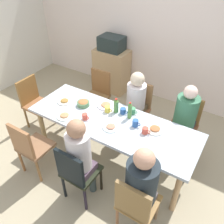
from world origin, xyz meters
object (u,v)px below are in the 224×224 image
at_px(person_3, 185,115).
at_px(cup_2, 123,111).
at_px(chair_3, 184,122).
at_px(plate_0, 65,101).
at_px(bottle_0, 116,106).
at_px(chair_6, 34,100).
at_px(cup_1, 145,131).
at_px(dining_table, 112,125).
at_px(chair_0, 98,92).
at_px(chair_2, 136,204).
at_px(person_1, 136,99).
at_px(chair_4, 30,146).
at_px(bottle_1, 130,111).
at_px(chair_1, 137,106).
at_px(cup_5, 108,109).
at_px(bowl_0, 83,103).
at_px(cup_3, 136,123).
at_px(microwave, 112,43).
at_px(person_5, 80,154).
at_px(plate_1, 111,127).
at_px(side_cabinet, 112,70).
at_px(plate_2, 106,105).
at_px(plate_4, 155,129).
at_px(plate_3, 65,116).
at_px(cup_0, 85,117).
at_px(cup_4, 132,111).
at_px(person_2, 141,184).

xyz_separation_m(person_3, cup_2, (-0.75, -0.48, 0.08)).
bearing_deg(chair_3, plate_0, -154.16).
bearing_deg(person_3, bottle_0, -149.48).
relative_size(chair_6, bottle_0, 4.01).
bearing_deg(cup_1, dining_table, -178.27).
xyz_separation_m(chair_0, chair_2, (1.58, -1.58, 0.00)).
distance_m(person_1, chair_2, 1.70).
bearing_deg(cup_2, bottle_0, -167.73).
bearing_deg(person_1, chair_4, -117.93).
bearing_deg(person_1, plate_0, -140.29).
bearing_deg(chair_2, bottle_1, 122.54).
bearing_deg(chair_1, cup_5, -103.91).
xyz_separation_m(chair_0, bowl_0, (0.24, -0.71, 0.28)).
distance_m(chair_6, bottle_1, 1.78).
xyz_separation_m(chair_6, plate_0, (0.72, 0.00, 0.25)).
xyz_separation_m(bowl_0, cup_3, (0.87, -0.01, 0.01)).
xyz_separation_m(chair_2, microwave, (-1.88, 2.53, 0.53)).
distance_m(person_5, bottle_0, 0.91).
bearing_deg(plate_1, chair_4, -142.28).
relative_size(chair_4, cup_2, 7.76).
xyz_separation_m(chair_6, cup_1, (2.05, 0.01, 0.28)).
bearing_deg(person_5, cup_3, 67.64).
distance_m(chair_6, cup_3, 1.91).
relative_size(chair_1, cup_2, 7.76).
relative_size(chair_6, bottle_1, 3.56).
height_order(chair_3, side_cabinet, same).
xyz_separation_m(bottle_0, microwave, (-1.04, 1.54, 0.19)).
xyz_separation_m(plate_2, plate_4, (0.83, -0.11, 0.00)).
bearing_deg(person_3, cup_3, -126.93).
bearing_deg(side_cabinet, person_5, -65.84).
relative_size(plate_3, bottle_0, 0.98).
relative_size(plate_2, plate_4, 1.06).
bearing_deg(chair_3, chair_4, -134.97).
distance_m(plate_0, cup_3, 1.16).
xyz_separation_m(person_3, bowl_0, (-1.34, -0.62, 0.08)).
bearing_deg(plate_1, cup_5, 129.71).
bearing_deg(chair_2, cup_3, 118.71).
bearing_deg(dining_table, bowl_0, 171.84).
height_order(dining_table, bowl_0, bowl_0).
bearing_deg(cup_2, side_cabinet, 126.90).
xyz_separation_m(chair_2, person_3, (0.00, 1.49, 0.20)).
xyz_separation_m(chair_4, bowl_0, (0.24, 0.87, 0.28)).
distance_m(bowl_0, cup_0, 0.33).
distance_m(cup_4, cup_5, 0.35).
bearing_deg(dining_table, chair_0, 134.97).
relative_size(chair_4, side_cabinet, 1.00).
distance_m(dining_table, cup_0, 0.39).
height_order(person_3, person_5, person_5).
relative_size(cup_2, cup_5, 1.01).
bearing_deg(person_2, plate_0, 156.70).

